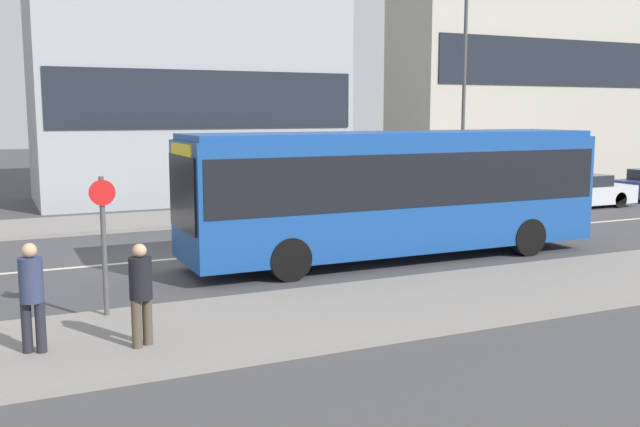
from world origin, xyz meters
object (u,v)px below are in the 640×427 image
city_bus (395,186)px  street_lamp (464,75)px  parked_car_0 (574,192)px  pedestrian_near_stop (32,291)px  pedestrian_down_pavement (141,289)px  bus_stop_sign (104,234)px

city_bus → street_lamp: size_ratio=1.29×
parked_car_0 → pedestrian_near_stop: 22.15m
city_bus → street_lamp: 11.38m
city_bus → pedestrian_near_stop: (-8.59, -4.16, -0.76)m
city_bus → street_lamp: (7.68, 7.76, 3.22)m
pedestrian_near_stop → pedestrian_down_pavement: pedestrian_near_stop is taller
street_lamp → city_bus: bearing=-134.7°
parked_car_0 → bus_stop_sign: 20.38m
pedestrian_down_pavement → bus_stop_sign: bus_stop_sign is taller
parked_car_0 → street_lamp: bearing=148.4°
city_bus → pedestrian_near_stop: size_ratio=6.52×
pedestrian_near_stop → street_lamp: street_lamp is taller
pedestrian_near_stop → bus_stop_sign: bus_stop_sign is taller
parked_car_0 → pedestrian_down_pavement: size_ratio=2.98×
pedestrian_near_stop → pedestrian_down_pavement: 1.54m
pedestrian_near_stop → pedestrian_down_pavement: bearing=-172.0°
street_lamp → pedestrian_down_pavement: bearing=-140.2°
pedestrian_down_pavement → street_lamp: 19.64m
pedestrian_near_stop → bus_stop_sign: size_ratio=0.68×
parked_car_0 → pedestrian_near_stop: size_ratio=2.86×
bus_stop_sign → parked_car_0: bearing=23.5°
pedestrian_down_pavement → bus_stop_sign: size_ratio=0.65×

